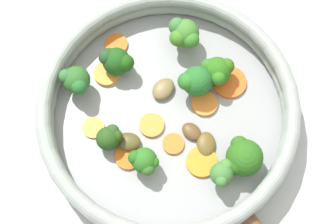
{
  "coord_description": "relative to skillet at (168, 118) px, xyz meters",
  "views": [
    {
      "loc": [
        0.04,
        0.24,
        0.73
      ],
      "look_at": [
        0.0,
        0.0,
        0.03
      ],
      "focal_mm": 60.0,
      "sensor_mm": 36.0,
      "label": 1
    }
  ],
  "objects": [
    {
      "name": "carrot_slice_4",
      "position": [
        -0.05,
        -0.01,
        0.01
      ],
      "size": [
        0.04,
        0.04,
        0.01
      ],
      "primitive_type": "cylinder",
      "rotation": [
        0.0,
        0.0,
        0.3
      ],
      "color": "orange",
      "rests_on": "skillet"
    },
    {
      "name": "mushroom_piece_1",
      "position": [
        -0.03,
        0.03,
        0.01
      ],
      "size": [
        0.03,
        0.04,
        0.01
      ],
      "primitive_type": "ellipsoid",
      "rotation": [
        0.0,
        0.0,
        5.38
      ],
      "color": "brown",
      "rests_on": "skillet"
    },
    {
      "name": "broccoli_floret_2",
      "position": [
        -0.08,
        0.08,
        0.04
      ],
      "size": [
        0.05,
        0.05,
        0.05
      ],
      "color": "#6D954D",
      "rests_on": "skillet"
    },
    {
      "name": "broccoli_floret_4",
      "position": [
        0.04,
        0.06,
        0.03
      ],
      "size": [
        0.04,
        0.04,
        0.04
      ],
      "color": "#779457",
      "rests_on": "skillet"
    },
    {
      "name": "carrot_slice_5",
      "position": [
        0.05,
        -0.12,
        0.01
      ],
      "size": [
        0.05,
        0.05,
        0.0
      ],
      "primitive_type": "cylinder",
      "rotation": [
        0.0,
        0.0,
        5.6
      ],
      "color": "orange",
      "rests_on": "skillet"
    },
    {
      "name": "broccoli_floret_8",
      "position": [
        -0.04,
        -0.1,
        0.04
      ],
      "size": [
        0.04,
        0.05,
        0.05
      ],
      "color": "#8BAA63",
      "rests_on": "skillet"
    },
    {
      "name": "carrot_slice_3",
      "position": [
        0.06,
        0.05,
        0.01
      ],
      "size": [
        0.05,
        0.05,
        0.0
      ],
      "primitive_type": "cylinder",
      "rotation": [
        0.0,
        0.0,
        5.27
      ],
      "color": "orange",
      "rests_on": "skillet"
    },
    {
      "name": "mushroom_piece_2",
      "position": [
        0.0,
        -0.04,
        0.01
      ],
      "size": [
        0.04,
        0.04,
        0.01
      ],
      "primitive_type": "ellipsoid",
      "rotation": [
        0.0,
        0.0,
        0.7
      ],
      "color": "olive",
      "rests_on": "skillet"
    },
    {
      "name": "broccoli_floret_7",
      "position": [
        -0.05,
        0.1,
        0.04
      ],
      "size": [
        0.03,
        0.03,
        0.04
      ],
      "color": "#86A960",
      "rests_on": "skillet"
    },
    {
      "name": "broccoli_floret_6",
      "position": [
        -0.07,
        -0.04,
        0.03
      ],
      "size": [
        0.05,
        0.04,
        0.04
      ],
      "color": "#77A259",
      "rests_on": "skillet"
    },
    {
      "name": "carrot_slice_7",
      "position": [
        0.07,
        -0.07,
        0.01
      ],
      "size": [
        0.05,
        0.05,
        0.01
      ],
      "primitive_type": "cylinder",
      "rotation": [
        0.0,
        0.0,
        4.31
      ],
      "color": "orange",
      "rests_on": "skillet"
    },
    {
      "name": "broccoli_floret_1",
      "position": [
        0.08,
        0.02,
        0.03
      ],
      "size": [
        0.04,
        0.03,
        0.04
      ],
      "color": "#6C974B",
      "rests_on": "skillet"
    },
    {
      "name": "broccoli_floret_3",
      "position": [
        0.11,
        -0.06,
        0.04
      ],
      "size": [
        0.04,
        0.04,
        0.05
      ],
      "color": "#648C54",
      "rests_on": "skillet"
    },
    {
      "name": "mushroom_piece_0",
      "position": [
        0.06,
        0.03,
        0.01
      ],
      "size": [
        0.04,
        0.03,
        0.01
      ],
      "primitive_type": "ellipsoid",
      "rotation": [
        0.0,
        0.0,
        2.88
      ],
      "color": "brown",
      "rests_on": "skillet"
    },
    {
      "name": "carrot_slice_8",
      "position": [
        0.1,
        0.0,
        0.01
      ],
      "size": [
        0.04,
        0.04,
        0.0
      ],
      "primitive_type": "cylinder",
      "rotation": [
        0.0,
        0.0,
        1.36
      ],
      "color": "#F49D3C",
      "rests_on": "skillet"
    },
    {
      "name": "carrot_slice_2",
      "position": [
        0.02,
        0.01,
        0.01
      ],
      "size": [
        0.05,
        0.05,
        0.0
      ],
      "primitive_type": "cylinder",
      "rotation": [
        0.0,
        0.0,
        2.35
      ],
      "color": "orange",
      "rests_on": "skillet"
    },
    {
      "name": "skillet_rim_wall",
      "position": [
        0.0,
        0.0,
        0.03
      ],
      "size": [
        0.34,
        0.34,
        0.04
      ],
      "color": "#8F9A92",
      "rests_on": "skillet"
    },
    {
      "name": "ground_plane",
      "position": [
        0.0,
        0.0,
        -0.01
      ],
      "size": [
        4.0,
        4.0,
        0.0
      ],
      "primitive_type": "plane",
      "color": "#B7BEBE"
    },
    {
      "name": "broccoli_floret_0",
      "position": [
        0.06,
        -0.08,
        0.03
      ],
      "size": [
        0.05,
        0.04,
        0.04
      ],
      "color": "#678B55",
      "rests_on": "skillet"
    },
    {
      "name": "skillet_rivet_left",
      "position": [
        -0.04,
        0.15,
        0.01
      ],
      "size": [
        0.01,
        0.01,
        0.01
      ],
      "primitive_type": "sphere",
      "color": "#96959B",
      "rests_on": "skillet"
    },
    {
      "name": "carrot_slice_6",
      "position": [
        -0.03,
        0.07,
        0.01
      ],
      "size": [
        0.05,
        0.05,
        0.0
      ],
      "primitive_type": "cylinder",
      "rotation": [
        0.0,
        0.0,
        0.37
      ],
      "color": "orange",
      "rests_on": "skillet"
    },
    {
      "name": "carrot_slice_0",
      "position": [
        -0.09,
        -0.03,
        0.01
      ],
      "size": [
        0.06,
        0.06,
        0.01
      ],
      "primitive_type": "cylinder",
      "rotation": [
        0.0,
        0.0,
        2.55
      ],
      "color": "orange",
      "rests_on": "skillet"
    },
    {
      "name": "skillet_rivet_right",
      "position": [
        -0.09,
        0.12,
        0.01
      ],
      "size": [
        0.01,
        0.01,
        0.01
      ],
      "primitive_type": "sphere",
      "color": "#959793",
      "rests_on": "skillet"
    },
    {
      "name": "carrot_slice_1",
      "position": [
        -0.0,
        0.04,
        0.01
      ],
      "size": [
        0.04,
        0.04,
        0.0
      ],
      "primitive_type": "cylinder",
      "rotation": [
        0.0,
        0.0,
        0.97
      ],
      "color": "orange",
      "rests_on": "skillet"
    },
    {
      "name": "mushroom_piece_3",
      "position": [
        -0.04,
        0.05,
        0.01
      ],
      "size": [
        0.03,
        0.04,
        0.01
      ],
      "primitive_type": "ellipsoid",
      "rotation": [
        0.0,
        0.0,
        4.54
      ],
      "color": "brown",
      "rests_on": "skillet"
    },
    {
      "name": "broccoli_floret_5",
      "position": [
        -0.04,
        -0.03,
        0.04
      ],
      "size": [
        0.05,
        0.04,
        0.05
      ],
      "color": "#8CB361",
      "rests_on": "skillet"
    },
    {
      "name": "skillet",
      "position": [
        0.0,
        0.0,
        0.0
      ],
      "size": [
        0.32,
        0.32,
        0.02
      ],
      "primitive_type": "cylinder",
      "color": "#939699",
      "rests_on": "ground_plane"
    }
  ]
}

